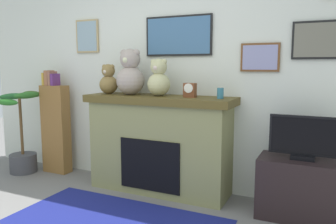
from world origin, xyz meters
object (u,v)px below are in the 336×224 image
fireplace (159,143)px  television (304,139)px  potted_plant (22,143)px  mantel_clock (190,90)px  bookshelf (56,126)px  tv_stand (301,189)px  teddy_bear_tan (109,81)px  teddy_bear_grey (130,74)px  candle_jar (220,93)px  teddy_bear_cream (159,79)px

fireplace → television: bearing=-2.8°
potted_plant → mantel_clock: (2.25, 0.15, 0.74)m
bookshelf → tv_stand: 2.98m
bookshelf → mantel_clock: size_ratio=9.05×
bookshelf → teddy_bear_tan: bearing=-3.1°
potted_plant → teddy_bear_grey: (1.54, 0.16, 0.89)m
tv_stand → candle_jar: size_ratio=7.10×
bookshelf → tv_stand: bookshelf is taller
television → candle_jar: candle_jar is taller
tv_stand → mantel_clock: (-1.10, 0.05, 0.85)m
mantel_clock → teddy_bear_cream: size_ratio=0.37×
teddy_bear_tan → mantel_clock: bearing=-0.1°
fireplace → teddy_bear_tan: 0.93m
fireplace → candle_jar: bearing=-1.5°
candle_jar → mantel_clock: mantel_clock is taller
television → teddy_bear_cream: bearing=177.9°
mantel_clock → candle_jar: bearing=0.3°
teddy_bear_grey → television: bearing=-1.7°
candle_jar → fireplace: bearing=178.5°
television → mantel_clock: 1.17m
potted_plant → teddy_bear_grey: size_ratio=2.08×
teddy_bear_tan → television: bearing=-1.5°
television → teddy_bear_cream: size_ratio=1.48×
television → teddy_bear_grey: bearing=178.3°
teddy_bear_grey → tv_stand: bearing=-1.7°
bookshelf → teddy_bear_grey: (1.16, -0.05, 0.68)m
teddy_bear_cream → television: bearing=-2.1°
candle_jar → teddy_bear_cream: 0.68m
television → candle_jar: 0.86m
teddy_bear_tan → teddy_bear_grey: bearing=-0.0°
bookshelf → teddy_bear_tan: (0.87, -0.05, 0.61)m
television → potted_plant: bearing=-178.3°
fireplace → tv_stand: (1.46, -0.07, -0.26)m
tv_stand → teddy_bear_tan: size_ratio=2.21×
television → teddy_bear_grey: size_ratio=1.16×
teddy_bear_tan → candle_jar: bearing=0.0°
bookshelf → teddy_bear_tan: size_ratio=3.89×
mantel_clock → fireplace: bearing=176.9°
potted_plant → tv_stand: bearing=1.8°
television → mantel_clock: bearing=177.3°
potted_plant → candle_jar: 2.67m
fireplace → television: (1.46, -0.07, 0.21)m
teddy_bear_grey → fireplace: bearing=3.0°
tv_stand → teddy_bear_tan: bearing=178.6°
teddy_bear_grey → bookshelf: bearing=177.6°
tv_stand → teddy_bear_grey: bearing=178.3°
television → candle_jar: bearing=176.0°
candle_jar → teddy_bear_grey: size_ratio=0.21×
potted_plant → mantel_clock: bearing=3.9°
potted_plant → teddy_bear_cream: 2.08m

